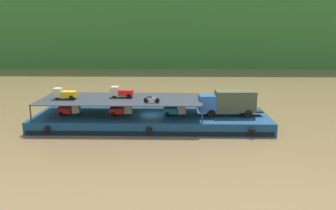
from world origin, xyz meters
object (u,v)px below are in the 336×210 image
(mini_truck_lower_mid, at_px, (175,110))
(motorcycle_upper_port, at_px, (151,99))
(mini_truck_lower_stern, at_px, (70,109))
(covered_lorry, at_px, (229,102))
(cargo_barge, at_px, (152,120))
(mini_truck_upper_stern, at_px, (65,94))
(mini_truck_upper_mid, at_px, (122,92))
(mini_truck_lower_aft, at_px, (121,110))

(mini_truck_lower_mid, relative_size, motorcycle_upper_port, 1.45)
(mini_truck_lower_stern, bearing_deg, mini_truck_lower_mid, -0.38)
(covered_lorry, bearing_deg, cargo_barge, 177.87)
(cargo_barge, relative_size, mini_truck_lower_stern, 10.48)
(mini_truck_upper_stern, bearing_deg, mini_truck_lower_mid, -0.17)
(motorcycle_upper_port, bearing_deg, covered_lorry, 11.87)
(mini_truck_lower_stern, relative_size, mini_truck_upper_mid, 1.00)
(cargo_barge, distance_m, motorcycle_upper_port, 3.94)
(covered_lorry, bearing_deg, mini_truck_upper_mid, 175.34)
(mini_truck_lower_mid, xyz_separation_m, motorcycle_upper_port, (-2.80, -1.84, 1.74))
(mini_truck_upper_stern, distance_m, mini_truck_upper_mid, 6.96)
(cargo_barge, height_order, motorcycle_upper_port, motorcycle_upper_port)
(mini_truck_lower_mid, bearing_deg, motorcycle_upper_port, -146.64)
(mini_truck_lower_mid, relative_size, mini_truck_upper_stern, 1.00)
(covered_lorry, height_order, motorcycle_upper_port, covered_lorry)
(mini_truck_lower_stern, height_order, mini_truck_lower_aft, same)
(cargo_barge, relative_size, motorcycle_upper_port, 15.26)
(cargo_barge, distance_m, mini_truck_lower_aft, 4.01)
(mini_truck_lower_aft, xyz_separation_m, mini_truck_lower_mid, (6.67, 0.07, 0.00))
(covered_lorry, bearing_deg, motorcycle_upper_port, -168.13)
(cargo_barge, relative_size, mini_truck_lower_aft, 10.45)
(motorcycle_upper_port, bearing_deg, cargo_barge, 94.23)
(mini_truck_upper_stern, bearing_deg, mini_truck_lower_aft, -0.92)
(covered_lorry, distance_m, mini_truck_lower_mid, 6.64)
(mini_truck_upper_stern, bearing_deg, mini_truck_lower_stern, 6.24)
(mini_truck_lower_stern, xyz_separation_m, mini_truck_upper_mid, (6.41, 1.12, 2.00))
(mini_truck_lower_aft, height_order, mini_truck_upper_stern, mini_truck_upper_stern)
(motorcycle_upper_port, bearing_deg, mini_truck_upper_mid, 142.39)
(mini_truck_upper_mid, bearing_deg, mini_truck_lower_aft, -85.93)
(mini_truck_lower_aft, bearing_deg, cargo_barge, 8.52)
(mini_truck_lower_aft, distance_m, mini_truck_upper_stern, 7.23)
(cargo_barge, bearing_deg, mini_truck_lower_stern, -177.79)
(covered_lorry, relative_size, mini_truck_lower_stern, 2.86)
(cargo_barge, height_order, covered_lorry, covered_lorry)
(covered_lorry, xyz_separation_m, mini_truck_lower_aft, (-13.23, -0.20, -1.00))
(mini_truck_lower_aft, height_order, motorcycle_upper_port, motorcycle_upper_port)
(mini_truck_upper_stern, xyz_separation_m, mini_truck_upper_mid, (6.86, 1.17, 0.00))
(cargo_barge, xyz_separation_m, mini_truck_lower_aft, (-3.70, -0.55, 1.44))
(cargo_barge, xyz_separation_m, mini_truck_lower_stern, (-10.20, -0.39, 1.44))
(covered_lorry, xyz_separation_m, mini_truck_lower_stern, (-19.74, -0.04, -1.00))
(mini_truck_lower_mid, bearing_deg, cargo_barge, 170.78)
(cargo_barge, distance_m, mini_truck_lower_mid, 3.33)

